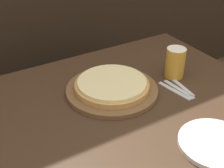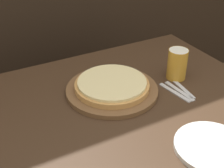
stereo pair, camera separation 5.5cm
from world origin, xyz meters
name	(u,v)px [view 2 (the right image)]	position (x,y,z in m)	size (l,w,h in m)	color
pizza_on_board	(112,87)	(0.03, 0.13, 0.77)	(0.40, 0.40, 0.06)	brown
beer_glass	(177,63)	(0.35, 0.10, 0.83)	(0.09, 0.09, 0.14)	gold
dinner_plate	(212,147)	(0.16, -0.34, 0.76)	(0.26, 0.26, 0.02)	silver
fork	(175,92)	(0.27, -0.01, 0.75)	(0.04, 0.18, 0.00)	silver
dinner_knife	(179,91)	(0.29, -0.01, 0.75)	(0.03, 0.18, 0.00)	silver
spoon	(184,90)	(0.32, -0.01, 0.75)	(0.03, 0.15, 0.00)	silver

